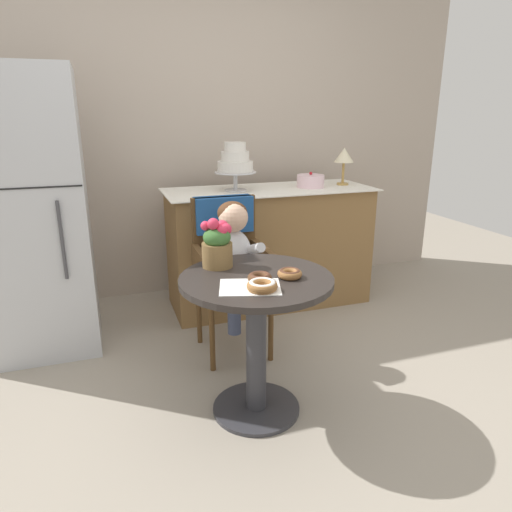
{
  "coord_description": "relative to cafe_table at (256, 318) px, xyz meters",
  "views": [
    {
      "loc": [
        -0.65,
        -1.9,
        1.45
      ],
      "look_at": [
        0.05,
        0.15,
        0.77
      ],
      "focal_mm": 32.34,
      "sensor_mm": 36.0,
      "label": 1
    }
  ],
  "objects": [
    {
      "name": "donut_side",
      "position": [
        -0.03,
        -0.17,
        0.24
      ],
      "size": [
        0.13,
        0.13,
        0.04
      ],
      "color": "#936033",
      "rests_on": "cafe_table"
    },
    {
      "name": "seated_child",
      "position": [
        0.06,
        0.56,
        0.17
      ],
      "size": [
        0.27,
        0.32,
        0.73
      ],
      "color": "silver",
      "rests_on": "ground"
    },
    {
      "name": "round_layer_cake",
      "position": [
        0.87,
        1.28,
        0.44
      ],
      "size": [
        0.21,
        0.21,
        0.12
      ],
      "color": "silver",
      "rests_on": "display_counter"
    },
    {
      "name": "ground_plane",
      "position": [
        0.0,
        0.0,
        -0.51
      ],
      "size": [
        8.0,
        8.0,
        0.0
      ],
      "primitive_type": "plane",
      "color": "gray"
    },
    {
      "name": "cafe_table",
      "position": [
        0.0,
        0.0,
        0.0
      ],
      "size": [
        0.72,
        0.72,
        0.72
      ],
      "color": "#282321",
      "rests_on": "ground"
    },
    {
      "name": "donut_front",
      "position": [
        0.14,
        -0.06,
        0.23
      ],
      "size": [
        0.11,
        0.11,
        0.04
      ],
      "color": "#936033",
      "rests_on": "cafe_table"
    },
    {
      "name": "back_wall",
      "position": [
        0.0,
        1.85,
        0.84
      ],
      "size": [
        4.8,
        0.1,
        2.7
      ],
      "primitive_type": "cube",
      "color": "#B2A393",
      "rests_on": "ground"
    },
    {
      "name": "paper_napkin",
      "position": [
        -0.07,
        -0.12,
        0.21
      ],
      "size": [
        0.31,
        0.27,
        0.0
      ],
      "primitive_type": "cube",
      "rotation": [
        0.0,
        0.0,
        -0.29
      ],
      "color": "white",
      "rests_on": "cafe_table"
    },
    {
      "name": "flower_vase",
      "position": [
        -0.13,
        0.2,
        0.33
      ],
      "size": [
        0.15,
        0.15,
        0.25
      ],
      "color": "brown",
      "rests_on": "cafe_table"
    },
    {
      "name": "wicker_chair",
      "position": [
        0.06,
        0.71,
        0.13
      ],
      "size": [
        0.42,
        0.45,
        0.95
      ],
      "rotation": [
        0.0,
        0.0,
        0.06
      ],
      "color": "brown",
      "rests_on": "ground"
    },
    {
      "name": "refrigerator",
      "position": [
        -1.05,
        1.1,
        0.34
      ],
      "size": [
        0.64,
        0.63,
        1.7
      ],
      "color": "#B7BABF",
      "rests_on": "ground"
    },
    {
      "name": "table_lamp",
      "position": [
        1.16,
        1.31,
        0.61
      ],
      "size": [
        0.15,
        0.15,
        0.28
      ],
      "color": "#B28C47",
      "rests_on": "display_counter"
    },
    {
      "name": "donut_mid",
      "position": [
        -0.01,
        -0.07,
        0.23
      ],
      "size": [
        0.11,
        0.11,
        0.04
      ],
      "color": "#4C2D19",
      "rests_on": "cafe_table"
    },
    {
      "name": "display_counter",
      "position": [
        0.55,
        1.3,
        -0.05
      ],
      "size": [
        1.56,
        0.62,
        0.9
      ],
      "color": "olive",
      "rests_on": "ground"
    },
    {
      "name": "tiered_cake_stand",
      "position": [
        0.29,
        1.3,
        0.6
      ],
      "size": [
        0.3,
        0.3,
        0.34
      ],
      "color": "silver",
      "rests_on": "display_counter"
    }
  ]
}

